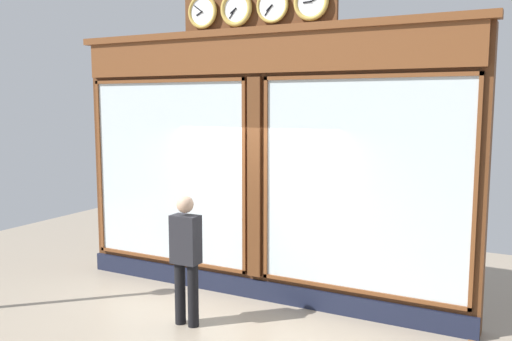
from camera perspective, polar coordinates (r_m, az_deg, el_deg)
name	(u,v)px	position (r m, az deg, el deg)	size (l,w,h in m)	color
shop_facade	(260,163)	(7.75, 0.43, 0.77)	(6.22, 0.42, 4.48)	#5B3319
pedestrian	(186,255)	(6.96, -7.45, -8.84)	(0.36, 0.22, 1.69)	black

